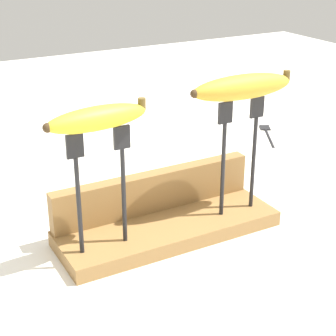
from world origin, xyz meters
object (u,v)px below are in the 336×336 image
at_px(fork_stand_left, 101,179).
at_px(fork_stand_right, 239,147).
at_px(banana_raised_left, 97,118).
at_px(fork_fallen_near, 267,132).
at_px(banana_raised_right, 243,87).

xyz_separation_m(fork_stand_left, fork_stand_right, (0.25, 0.00, 0.01)).
height_order(banana_raised_left, fork_fallen_near, banana_raised_left).
bearing_deg(fork_stand_right, fork_stand_left, 180.00).
bearing_deg(fork_fallen_near, banana_raised_right, -134.73).
xyz_separation_m(fork_stand_left, banana_raised_right, (0.25, 0.00, 0.11)).
xyz_separation_m(fork_stand_right, banana_raised_right, (-0.00, 0.00, 0.10)).
xyz_separation_m(fork_stand_left, fork_fallen_near, (0.60, 0.35, -0.14)).
bearing_deg(banana_raised_left, fork_fallen_near, 30.22).
distance_m(fork_stand_left, fork_fallen_near, 0.71).
bearing_deg(banana_raised_left, banana_raised_right, 0.00).
xyz_separation_m(fork_stand_right, banana_raised_left, (-0.25, -0.00, 0.09)).
distance_m(fork_stand_left, banana_raised_right, 0.28).
distance_m(banana_raised_left, fork_fallen_near, 0.73).
bearing_deg(fork_stand_left, fork_fallen_near, 30.22).
relative_size(fork_stand_left, fork_stand_right, 0.95).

